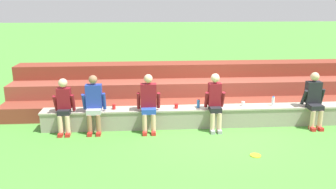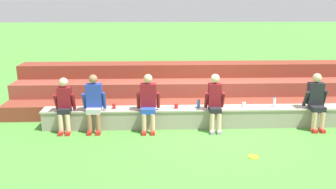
{
  "view_description": "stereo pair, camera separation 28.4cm",
  "coord_description": "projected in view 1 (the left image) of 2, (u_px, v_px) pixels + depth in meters",
  "views": [
    {
      "loc": [
        -1.77,
        -7.84,
        3.09
      ],
      "look_at": [
        -1.2,
        0.22,
        0.84
      ],
      "focal_mm": 36.77,
      "sensor_mm": 36.0,
      "label": 1
    },
    {
      "loc": [
        -1.49,
        -7.86,
        3.09
      ],
      "look_at": [
        -1.2,
        0.22,
        0.84
      ],
      "focal_mm": 36.77,
      "sensor_mm": 36.0,
      "label": 2
    }
  ],
  "objects": [
    {
      "name": "person_far_left",
      "position": [
        64.0,
        105.0,
        8.03
      ],
      "size": [
        0.49,
        0.48,
        1.32
      ],
      "color": "beige",
      "rests_on": "ground"
    },
    {
      "name": "person_left_of_center",
      "position": [
        94.0,
        103.0,
        8.09
      ],
      "size": [
        0.55,
        0.49,
        1.38
      ],
      "color": "#996B4C",
      "rests_on": "ground"
    },
    {
      "name": "person_center",
      "position": [
        149.0,
        102.0,
        8.15
      ],
      "size": [
        0.56,
        0.52,
        1.39
      ],
      "color": "#DBAD89",
      "rests_on": "ground"
    },
    {
      "name": "person_far_right",
      "position": [
        314.0,
        99.0,
        8.45
      ],
      "size": [
        0.54,
        0.57,
        1.37
      ],
      "color": "#DBAD89",
      "rests_on": "ground"
    },
    {
      "name": "brick_bleachers",
      "position": [
        204.0,
        90.0,
        10.29
      ],
      "size": [
        11.13,
        2.18,
        1.2
      ],
      "color": "brown",
      "rests_on": "ground"
    },
    {
      "name": "plastic_cup_left_end",
      "position": [
        176.0,
        106.0,
        8.44
      ],
      "size": [
        0.09,
        0.09,
        0.12
      ],
      "primitive_type": "cylinder",
      "color": "red",
      "rests_on": "stone_seating_wall"
    },
    {
      "name": "plastic_cup_right_end",
      "position": [
        114.0,
        107.0,
        8.37
      ],
      "size": [
        0.08,
        0.08,
        0.13
      ],
      "primitive_type": "cylinder",
      "color": "red",
      "rests_on": "stone_seating_wall"
    },
    {
      "name": "person_right_of_center",
      "position": [
        215.0,
        101.0,
        8.24
      ],
      "size": [
        0.48,
        0.52,
        1.38
      ],
      "color": "beige",
      "rests_on": "ground"
    },
    {
      "name": "plastic_cup_middle",
      "position": [
        243.0,
        104.0,
        8.63
      ],
      "size": [
        0.09,
        0.09,
        0.11
      ],
      "primitive_type": "cylinder",
      "color": "white",
      "rests_on": "stone_seating_wall"
    },
    {
      "name": "ground_plane",
      "position": [
        217.0,
        129.0,
        8.49
      ],
      "size": [
        80.0,
        80.0,
        0.0
      ],
      "primitive_type": "plane",
      "color": "#4C9338"
    },
    {
      "name": "stone_seating_wall",
      "position": [
        216.0,
        116.0,
        8.63
      ],
      "size": [
        8.56,
        0.48,
        0.49
      ],
      "color": "gray",
      "rests_on": "ground"
    },
    {
      "name": "water_bottle_mid_left",
      "position": [
        273.0,
        101.0,
        8.65
      ],
      "size": [
        0.07,
        0.07,
        0.24
      ],
      "color": "silver",
      "rests_on": "stone_seating_wall"
    },
    {
      "name": "water_bottle_near_left",
      "position": [
        198.0,
        103.0,
        8.5
      ],
      "size": [
        0.07,
        0.07,
        0.22
      ],
      "color": "blue",
      "rests_on": "stone_seating_wall"
    },
    {
      "name": "frisbee",
      "position": [
        255.0,
        155.0,
        7.02
      ],
      "size": [
        0.22,
        0.22,
        0.02
      ],
      "primitive_type": "cylinder",
      "color": "yellow",
      "rests_on": "ground"
    }
  ]
}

